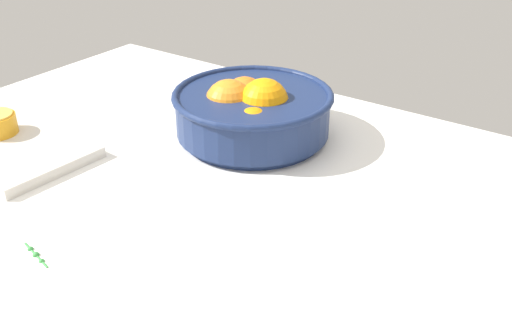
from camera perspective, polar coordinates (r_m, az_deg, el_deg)
name	(u,v)px	position (r cm, az deg, el deg)	size (l,w,h in cm)	color
ground_plane	(249,227)	(82.47, -0.65, -6.54)	(143.08, 94.44, 3.00)	white
fruit_bowl	(252,111)	(101.48, -0.40, 4.80)	(27.62, 27.62, 11.21)	navy
cutting_board	(6,144)	(107.73, -23.07, 1.41)	(30.53, 17.88, 1.82)	beige
herb_sprig_0	(35,253)	(79.79, -20.57, -8.47)	(6.52, 1.77, 0.89)	#389041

